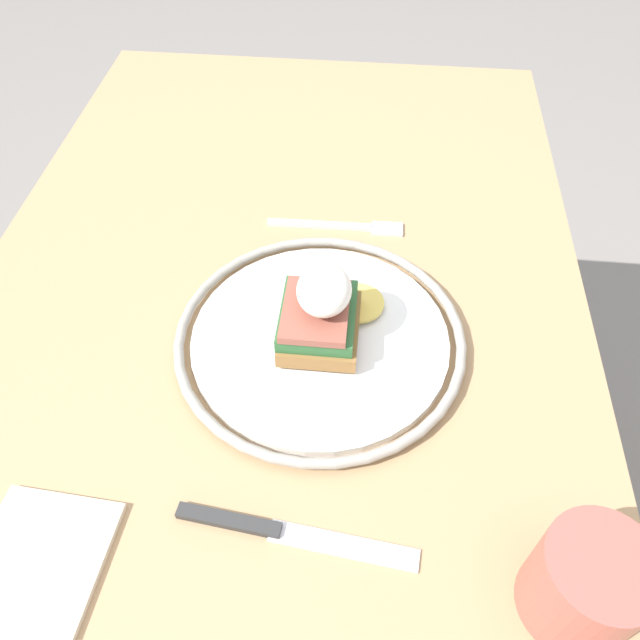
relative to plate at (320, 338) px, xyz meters
name	(u,v)px	position (x,y,z in m)	size (l,w,h in m)	color
ground_plane	(293,572)	(-0.02, -0.05, -0.74)	(6.00, 6.00, 0.00)	gray
dining_table	(275,391)	(-0.02, -0.05, -0.13)	(1.11, 0.66, 0.73)	tan
plate	(320,338)	(0.00, 0.00, 0.00)	(0.28, 0.28, 0.02)	white
sandwich	(321,311)	(0.00, 0.00, 0.04)	(0.11, 0.10, 0.08)	olive
fork	(343,226)	(-0.17, 0.01, -0.01)	(0.02, 0.16, 0.00)	silver
knife	(277,531)	(0.19, -0.01, -0.01)	(0.04, 0.19, 0.01)	#2D2D2D
cup	(586,584)	(0.22, 0.21, 0.03)	(0.08, 0.08, 0.08)	#AD5147
napkin	(33,575)	(0.25, -0.19, 0.00)	(0.13, 0.10, 0.01)	beige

